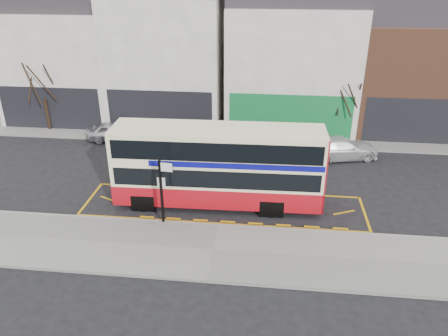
# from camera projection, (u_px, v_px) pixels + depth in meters

# --- Properties ---
(ground) EXTENTS (120.00, 120.00, 0.00)m
(ground) POSITION_uv_depth(u_px,v_px,m) (220.00, 223.00, 20.69)
(ground) COLOR black
(ground) RESTS_ON ground
(pavement) EXTENTS (40.00, 4.00, 0.15)m
(pavement) POSITION_uv_depth(u_px,v_px,m) (213.00, 251.00, 18.60)
(pavement) COLOR gray
(pavement) RESTS_ON ground
(kerb) EXTENTS (40.00, 0.15, 0.15)m
(kerb) POSITION_uv_depth(u_px,v_px,m) (219.00, 226.00, 20.32)
(kerb) COLOR gray
(kerb) RESTS_ON ground
(far_pavement) EXTENTS (50.00, 3.00, 0.15)m
(far_pavement) POSITION_uv_depth(u_px,v_px,m) (238.00, 137.00, 30.52)
(far_pavement) COLOR gray
(far_pavement) RESTS_ON ground
(road_markings) EXTENTS (14.00, 3.40, 0.01)m
(road_markings) POSITION_uv_depth(u_px,v_px,m) (223.00, 206.00, 22.12)
(road_markings) COLOR #DA9E0B
(road_markings) RESTS_ON ground
(terrace_far_left) EXTENTS (8.00, 8.01, 10.80)m
(terrace_far_left) POSITION_uv_depth(u_px,v_px,m) (68.00, 53.00, 33.38)
(terrace_far_left) COLOR white
(terrace_far_left) RESTS_ON ground
(terrace_left) EXTENTS (8.00, 8.01, 11.80)m
(terrace_left) POSITION_uv_depth(u_px,v_px,m) (170.00, 48.00, 32.37)
(terrace_left) COLOR white
(terrace_left) RESTS_ON ground
(terrace_green_shop) EXTENTS (9.00, 8.01, 11.30)m
(terrace_green_shop) POSITION_uv_depth(u_px,v_px,m) (292.00, 54.00, 31.59)
(terrace_green_shop) COLOR white
(terrace_green_shop) RESTS_ON ground
(terrace_right) EXTENTS (9.00, 8.01, 10.30)m
(terrace_right) POSITION_uv_depth(u_px,v_px,m) (419.00, 64.00, 30.91)
(terrace_right) COLOR brown
(terrace_right) RESTS_ON ground
(double_decker_bus) EXTENTS (10.29, 2.60, 4.09)m
(double_decker_bus) POSITION_uv_depth(u_px,v_px,m) (219.00, 165.00, 21.41)
(double_decker_bus) COLOR #FAF1BE
(double_decker_bus) RESTS_ON ground
(bus_stop_post) EXTENTS (0.79, 0.15, 3.17)m
(bus_stop_post) POSITION_uv_depth(u_px,v_px,m) (162.00, 186.00, 19.70)
(bus_stop_post) COLOR black
(bus_stop_post) RESTS_ON pavement
(car_silver) EXTENTS (3.95, 1.85, 1.31)m
(car_silver) POSITION_uv_depth(u_px,v_px,m) (116.00, 132.00, 29.79)
(car_silver) COLOR silver
(car_silver) RESTS_ON ground
(car_grey) EXTENTS (4.13, 1.63, 1.34)m
(car_grey) POSITION_uv_depth(u_px,v_px,m) (218.00, 139.00, 28.48)
(car_grey) COLOR #474850
(car_grey) RESTS_ON ground
(car_white) EXTENTS (5.09, 3.10, 1.38)m
(car_white) POSITION_uv_depth(u_px,v_px,m) (340.00, 148.00, 27.14)
(car_white) COLOR silver
(car_white) RESTS_ON ground
(street_tree_left) EXTENTS (2.95, 2.95, 6.37)m
(street_tree_left) POSITION_uv_depth(u_px,v_px,m) (40.00, 71.00, 29.95)
(street_tree_left) COLOR black
(street_tree_left) RESTS_ON ground
(street_tree_right) EXTENTS (2.45, 2.45, 5.29)m
(street_tree_right) POSITION_uv_depth(u_px,v_px,m) (349.00, 89.00, 28.64)
(street_tree_right) COLOR black
(street_tree_right) RESTS_ON ground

